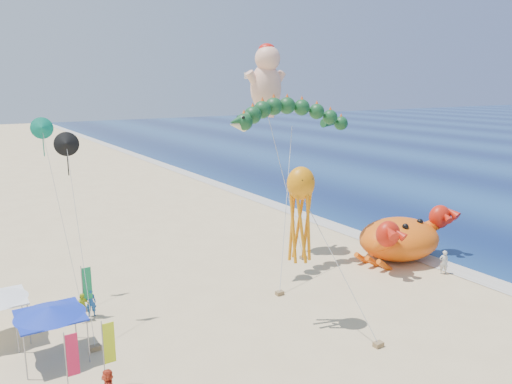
{
  "coord_description": "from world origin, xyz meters",
  "views": [
    {
      "loc": [
        -18.39,
        -24.04,
        13.22
      ],
      "look_at": [
        -2.0,
        2.0,
        6.5
      ],
      "focal_mm": 35.0,
      "sensor_mm": 36.0,
      "label": 1
    }
  ],
  "objects_px": {
    "dragon_kite": "(290,119)",
    "cherub_kite": "(266,79)",
    "octopus_kite": "(301,207)",
    "canopy_blue": "(50,311)",
    "crab_inflatable": "(400,237)"
  },
  "relations": [
    {
      "from": "dragon_kite",
      "to": "canopy_blue",
      "type": "relative_size",
      "value": 3.58
    },
    {
      "from": "cherub_kite",
      "to": "octopus_kite",
      "type": "distance_m",
      "value": 14.29
    },
    {
      "from": "dragon_kite",
      "to": "canopy_blue",
      "type": "xyz_separation_m",
      "value": [
        -17.4,
        -4.39,
        -8.3
      ]
    },
    {
      "from": "crab_inflatable",
      "to": "cherub_kite",
      "type": "distance_m",
      "value": 15.77
    },
    {
      "from": "cherub_kite",
      "to": "octopus_kite",
      "type": "height_order",
      "value": "cherub_kite"
    },
    {
      "from": "canopy_blue",
      "to": "crab_inflatable",
      "type": "bearing_deg",
      "value": 1.82
    },
    {
      "from": "cherub_kite",
      "to": "canopy_blue",
      "type": "bearing_deg",
      "value": -156.19
    },
    {
      "from": "crab_inflatable",
      "to": "cherub_kite",
      "type": "xyz_separation_m",
      "value": [
        -7.75,
        6.96,
        11.84
      ]
    },
    {
      "from": "crab_inflatable",
      "to": "dragon_kite",
      "type": "distance_m",
      "value": 12.56
    },
    {
      "from": "dragon_kite",
      "to": "octopus_kite",
      "type": "distance_m",
      "value": 10.3
    },
    {
      "from": "dragon_kite",
      "to": "cherub_kite",
      "type": "relative_size",
      "value": 0.74
    },
    {
      "from": "octopus_kite",
      "to": "cherub_kite",
      "type": "bearing_deg",
      "value": 65.16
    },
    {
      "from": "crab_inflatable",
      "to": "octopus_kite",
      "type": "height_order",
      "value": "octopus_kite"
    },
    {
      "from": "octopus_kite",
      "to": "canopy_blue",
      "type": "height_order",
      "value": "octopus_kite"
    },
    {
      "from": "crab_inflatable",
      "to": "canopy_blue",
      "type": "xyz_separation_m",
      "value": [
        -25.35,
        -0.81,
        0.73
      ]
    }
  ]
}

